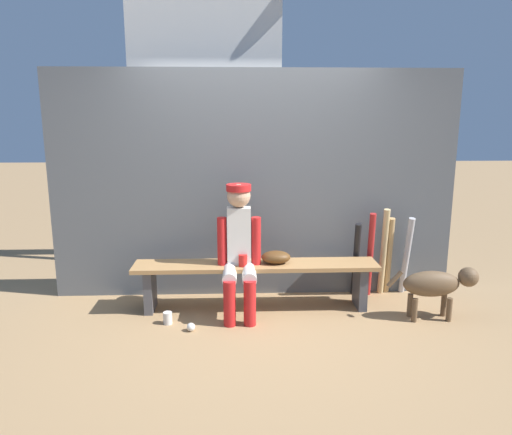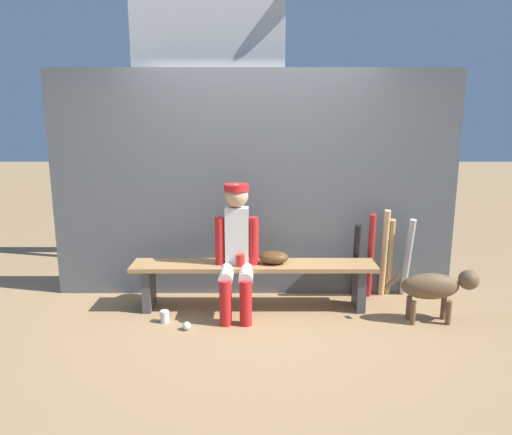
% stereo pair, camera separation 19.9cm
% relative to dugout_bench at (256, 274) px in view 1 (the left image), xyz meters
% --- Properties ---
extents(ground_plane, '(30.00, 30.00, 0.00)m').
position_rel_dugout_bench_xyz_m(ground_plane, '(0.00, 0.00, -0.35)').
color(ground_plane, '#9E7A51').
extents(chainlink_fence, '(4.10, 0.03, 2.30)m').
position_rel_dugout_bench_xyz_m(chainlink_fence, '(0.00, 0.41, 0.79)').
color(chainlink_fence, '#595E63').
rests_on(chainlink_fence, ground_plane).
extents(dugout_bench, '(2.34, 0.36, 0.46)m').
position_rel_dugout_bench_xyz_m(dugout_bench, '(0.00, 0.00, 0.00)').
color(dugout_bench, '#AD7F4C').
rests_on(dugout_bench, ground_plane).
extents(player_seated, '(0.41, 0.55, 1.22)m').
position_rel_dugout_bench_xyz_m(player_seated, '(-0.16, -0.11, 0.31)').
color(player_seated, silver).
rests_on(player_seated, ground_plane).
extents(baseball_glove, '(0.28, 0.20, 0.12)m').
position_rel_dugout_bench_xyz_m(baseball_glove, '(0.19, 0.00, 0.16)').
color(baseball_glove, '#593819').
rests_on(baseball_glove, dugout_bench).
extents(bat_aluminum_black, '(0.10, 0.25, 0.80)m').
position_rel_dugout_bench_xyz_m(bat_aluminum_black, '(1.03, 0.26, 0.05)').
color(bat_aluminum_black, black).
rests_on(bat_aluminum_black, ground_plane).
extents(bat_aluminum_red, '(0.08, 0.18, 0.89)m').
position_rel_dugout_bench_xyz_m(bat_aluminum_red, '(1.18, 0.27, 0.09)').
color(bat_aluminum_red, '#B22323').
rests_on(bat_aluminum_red, ground_plane).
extents(bat_wood_natural, '(0.09, 0.21, 0.93)m').
position_rel_dugout_bench_xyz_m(bat_wood_natural, '(1.33, 0.30, 0.11)').
color(bat_wood_natural, tan).
rests_on(bat_wood_natural, ground_plane).
extents(bat_wood_tan, '(0.10, 0.21, 0.83)m').
position_rel_dugout_bench_xyz_m(bat_wood_tan, '(1.39, 0.32, 0.06)').
color(bat_wood_tan, tan).
rests_on(bat_wood_tan, ground_plane).
extents(bat_aluminum_silver, '(0.08, 0.22, 0.84)m').
position_rel_dugout_bench_xyz_m(bat_aluminum_silver, '(1.57, 0.31, 0.07)').
color(bat_aluminum_silver, '#B7B7BC').
rests_on(bat_aluminum_silver, ground_plane).
extents(baseball, '(0.07, 0.07, 0.07)m').
position_rel_dugout_bench_xyz_m(baseball, '(-0.59, -0.49, -0.32)').
color(baseball, white).
rests_on(baseball, ground_plane).
extents(cup_on_ground, '(0.08, 0.08, 0.11)m').
position_rel_dugout_bench_xyz_m(cup_on_ground, '(-0.81, -0.33, -0.30)').
color(cup_on_ground, silver).
rests_on(cup_on_ground, ground_plane).
extents(cup_on_bench, '(0.08, 0.08, 0.11)m').
position_rel_dugout_bench_xyz_m(cup_on_bench, '(-0.13, -0.08, 0.16)').
color(cup_on_bench, red).
rests_on(cup_on_bench, dugout_bench).
extents(scoreboard, '(2.06, 0.27, 3.42)m').
position_rel_dugout_bench_xyz_m(scoreboard, '(-0.47, 1.44, 2.02)').
color(scoreboard, '#3F3F42').
rests_on(scoreboard, ground_plane).
extents(dog, '(0.84, 0.20, 0.49)m').
position_rel_dugout_bench_xyz_m(dog, '(1.65, -0.31, -0.02)').
color(dog, brown).
rests_on(dog, ground_plane).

